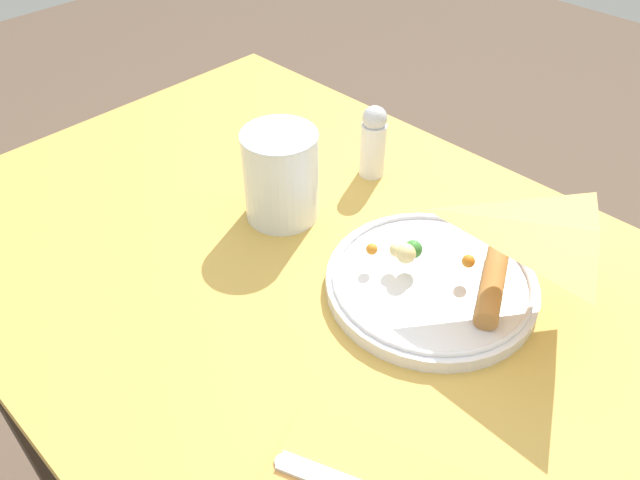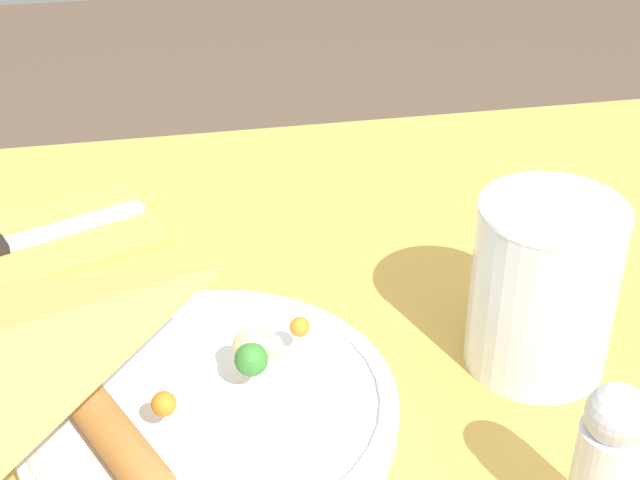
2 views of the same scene
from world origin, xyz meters
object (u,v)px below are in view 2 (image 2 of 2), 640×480
butter_knife (23,239)px  salt_shaker (607,466)px  plate_pizza (211,400)px  milk_glass (542,294)px  napkin_folded (35,242)px

butter_knife → salt_shaker: bearing=-69.4°
plate_pizza → milk_glass: bearing=5.7°
milk_glass → salt_shaker: 0.14m
milk_glass → salt_shaker: milk_glass is taller
plate_pizza → napkin_folded: plate_pizza is taller
milk_glass → butter_knife: 0.39m
butter_knife → milk_glass: bearing=-52.4°
plate_pizza → butter_knife: size_ratio=1.31×
salt_shaker → napkin_folded: bearing=131.8°
milk_glass → plate_pizza: bearing=-174.3°
napkin_folded → butter_knife: butter_knife is taller
salt_shaker → plate_pizza: bearing=146.9°
plate_pizza → butter_knife: (-0.13, 0.22, -0.01)m
butter_knife → plate_pizza: bearing=-82.0°
plate_pizza → salt_shaker: size_ratio=2.26×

